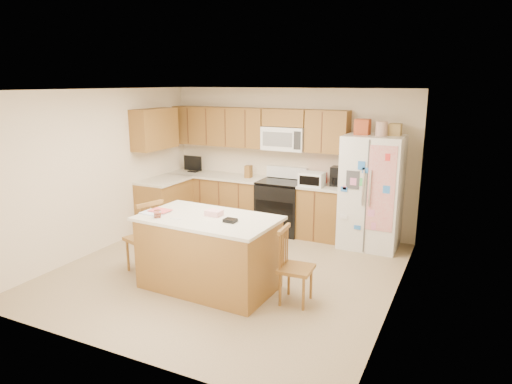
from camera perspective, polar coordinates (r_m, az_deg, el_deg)
The scene contains 9 objects.
ground at distance 6.55m, azimuth -3.50°, elevation -9.78°, with size 4.50×4.50×0.00m, color #856D56.
room_shell at distance 6.13m, azimuth -3.69°, elevation 2.68°, with size 4.60×4.60×2.52m.
cabinetry at distance 8.23m, azimuth -3.51°, elevation 1.78°, with size 3.36×1.56×2.15m.
stove at distance 8.05m, azimuth 3.17°, elevation -1.72°, with size 0.76×0.65×1.13m.
refrigerator at distance 7.44m, azimuth 14.26°, elevation 0.15°, with size 0.90×0.79×2.04m.
island at distance 5.91m, azimuth -5.92°, elevation -7.49°, with size 1.77×1.08×1.04m.
windsor_chair_left at distance 6.55m, azimuth -13.67°, elevation -5.60°, with size 0.53×0.55×1.03m.
windsor_chair_back at distance 6.44m, azimuth -2.97°, elevation -6.08°, with size 0.44×0.42×0.91m.
windsor_chair_right at distance 5.53m, azimuth 4.81°, elevation -9.42°, with size 0.40×0.42×0.93m.
Camera 1 is at (2.96, -5.24, 2.60)m, focal length 32.00 mm.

